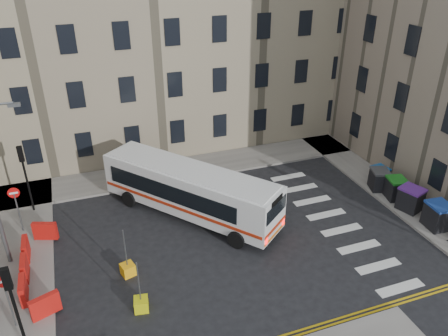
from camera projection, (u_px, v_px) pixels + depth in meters
ground at (267, 232)px, 23.89m from camera, size 120.00×120.00×0.00m
pavement_north at (131, 177)px, 29.19m from camera, size 36.00×3.20×0.15m
pavement_east at (361, 172)px, 29.89m from camera, size 2.40×26.00×0.15m
terrace_north at (88, 29)px, 30.61m from camera, size 38.30×10.80×17.20m
traffic_light_nw at (24, 169)px, 24.33m from camera, size 0.28×0.22×4.10m
traffic_light_sw at (12, 299)px, 15.61m from camera, size 0.28×0.22×4.10m
no_entry_north at (16, 201)px, 22.89m from camera, size 0.60×0.08×3.00m
no_entry_south at (6, 290)px, 17.08m from camera, size 0.60×0.08×3.00m
roadworks_barriers at (33, 267)px, 20.44m from camera, size 1.66×6.26×1.00m
bus at (190, 189)px, 24.67m from camera, size 8.57×9.99×2.94m
wheelie_bin_a at (438, 216)px, 23.77m from camera, size 1.26×1.42×1.46m
wheelie_bin_b at (411, 199)px, 25.33m from camera, size 1.47×1.57×1.41m
wheelie_bin_c at (396, 188)px, 26.46m from camera, size 1.30×1.41×1.33m
wheelie_bin_d at (379, 179)px, 27.44m from camera, size 1.36×1.46×1.32m
wheelie_bin_e at (379, 175)px, 28.15m from camera, size 0.98×1.10×1.12m
bollard_yellow at (128, 270)px, 20.78m from camera, size 0.74×0.74×0.60m
bollard_chevron at (141, 304)px, 18.82m from camera, size 0.69×0.69×0.60m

